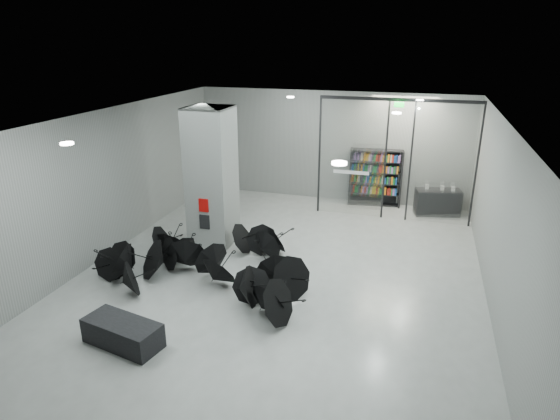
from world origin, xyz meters
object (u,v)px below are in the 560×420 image
(bench, at_px, (123,333))
(shop_counter, at_px, (437,202))
(column, at_px, (212,177))
(umbrella_cluster, at_px, (206,268))
(bookshelf, at_px, (375,178))

(bench, bearing_deg, shop_counter, 69.17)
(column, height_order, shop_counter, column)
(column, relative_size, bench, 2.49)
(shop_counter, bearing_deg, column, -159.72)
(column, height_order, umbrella_cluster, column)
(column, bearing_deg, shop_counter, 33.96)
(bench, xyz_separation_m, umbrella_cluster, (0.44, 2.96, 0.05))
(umbrella_cluster, bearing_deg, bookshelf, 64.20)
(column, bearing_deg, bench, -86.09)
(bench, distance_m, bookshelf, 10.74)
(shop_counter, bearing_deg, umbrella_cluster, -144.02)
(bench, bearing_deg, bookshelf, 80.46)
(column, height_order, bookshelf, column)
(bench, relative_size, umbrella_cluster, 0.28)
(bookshelf, distance_m, umbrella_cluster, 7.84)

